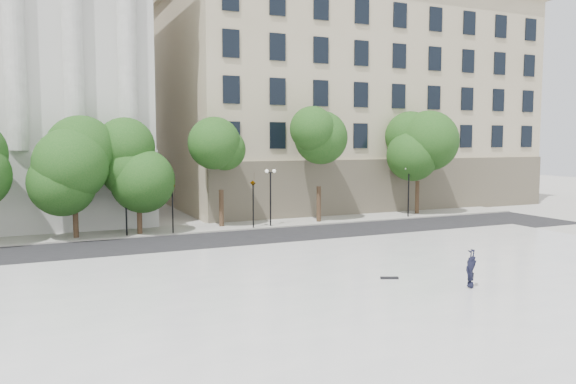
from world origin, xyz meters
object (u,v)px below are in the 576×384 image
traffic_light_west (172,183)px  skateboard (389,278)px  person_lying (470,283)px  traffic_light_east (253,181)px

traffic_light_west → skateboard: 19.65m
traffic_light_west → person_lying: 22.88m
traffic_light_west → traffic_light_east: size_ratio=1.01×
traffic_light_east → person_lying: size_ratio=2.57×
traffic_light_west → person_lying: (7.84, -21.27, -3.05)m
skateboard → person_lying: bearing=-26.9°
traffic_light_west → traffic_light_east: bearing=0.0°
traffic_light_west → skateboard: (5.64, -18.54, -3.23)m
traffic_light_west → traffic_light_east: traffic_light_west is taller
traffic_light_west → person_lying: size_ratio=2.60×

